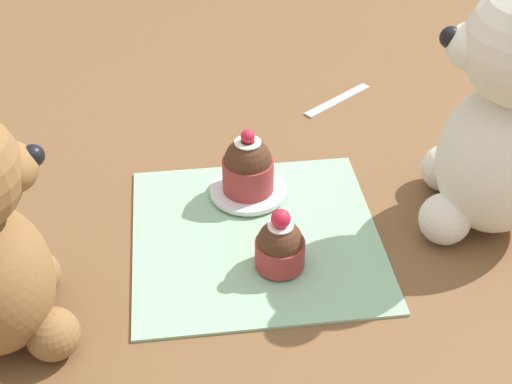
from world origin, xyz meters
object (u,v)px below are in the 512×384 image
Objects in this scene: teaspoon at (338,99)px; cupcake_near_tan_bear at (248,167)px; cupcake_near_cream_bear at (280,246)px; saucer_plate at (248,190)px; teddy_bear_cream at (502,118)px.

cupcake_near_tan_bear is at bearing 17.40° from teaspoon.
cupcake_near_cream_bear is 0.88× the size of cupcake_near_tan_bear.
saucer_plate is 0.72× the size of teaspoon.
teaspoon is (-0.24, -0.09, -0.11)m from teddy_bear_cream.
teddy_bear_cream is at bearing 75.07° from teaspoon.
cupcake_near_tan_bear is (-0.06, -0.23, -0.08)m from teddy_bear_cream.
cupcake_near_tan_bear is (0.00, -0.00, 0.03)m from saucer_plate.
teddy_bear_cream is 0.28m from teaspoon.
teaspoon is (-0.18, 0.13, -0.04)m from cupcake_near_tan_bear.
teddy_bear_cream is at bearing 74.88° from saucer_plate.
cupcake_near_cream_bear is 0.57× the size of teaspoon.
cupcake_near_cream_bear is 0.11m from saucer_plate.
cupcake_near_tan_bear is at bearing -85.87° from teddy_bear_cream.
saucer_plate is at bearing 90.00° from cupcake_near_tan_bear.
saucer_plate is 0.03m from cupcake_near_tan_bear.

